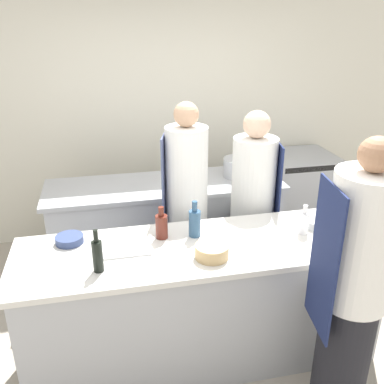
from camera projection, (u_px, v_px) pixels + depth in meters
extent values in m
plane|color=#A89E8E|center=(202.00, 350.00, 3.26)|extent=(16.00, 16.00, 0.00)
cube|color=silver|center=(157.00, 111.00, 4.65)|extent=(8.00, 0.06, 2.80)
cube|color=#A8AAAF|center=(202.00, 303.00, 3.09)|extent=(2.44, 0.74, 0.88)
cube|color=silver|center=(203.00, 248.00, 2.92)|extent=(2.54, 0.77, 0.04)
cube|color=#A8AAAF|center=(166.00, 229.00, 4.16)|extent=(2.11, 0.68, 0.88)
cube|color=#A8AAAF|center=(165.00, 185.00, 3.98)|extent=(2.20, 0.71, 0.04)
cube|color=#A8AAAF|center=(296.00, 193.00, 4.94)|extent=(0.78, 0.72, 0.92)
cube|color=black|center=(308.00, 223.00, 4.70)|extent=(0.63, 0.01, 0.32)
cube|color=black|center=(315.00, 169.00, 4.46)|extent=(0.67, 0.01, 0.06)
cylinder|color=black|center=(342.00, 356.00, 2.64)|extent=(0.33, 0.33, 0.84)
cylinder|color=white|center=(362.00, 241.00, 2.33)|extent=(0.39, 0.39, 0.79)
cube|color=#19234C|center=(324.00, 260.00, 2.36)|extent=(0.06, 0.37, 0.90)
sphere|color=#9E7051|center=(377.00, 155.00, 2.14)|extent=(0.19, 0.19, 0.19)
cylinder|color=black|center=(249.00, 255.00, 3.81)|extent=(0.31, 0.31, 0.78)
cylinder|color=silver|center=(254.00, 179.00, 3.53)|extent=(0.37, 0.37, 0.69)
cube|color=#19234C|center=(275.00, 189.00, 3.57)|extent=(0.08, 0.34, 0.81)
sphere|color=beige|center=(257.00, 124.00, 3.35)|extent=(0.22, 0.22, 0.22)
cylinder|color=black|center=(187.00, 261.00, 3.69)|extent=(0.29, 0.29, 0.82)
cylinder|color=white|center=(187.00, 174.00, 3.38)|extent=(0.34, 0.34, 0.77)
cube|color=#4C567F|center=(165.00, 187.00, 3.44)|extent=(0.10, 0.31, 0.87)
sphere|color=tan|center=(186.00, 114.00, 3.20)|extent=(0.19, 0.19, 0.19)
cylinder|color=silver|center=(304.00, 223.00, 3.04)|extent=(0.07, 0.07, 0.16)
cylinder|color=silver|center=(305.00, 209.00, 3.00)|extent=(0.03, 0.03, 0.06)
cylinder|color=#5B2319|center=(162.00, 227.00, 2.98)|extent=(0.09, 0.09, 0.17)
cylinder|color=#5B2319|center=(161.00, 211.00, 2.93)|extent=(0.04, 0.04, 0.07)
cylinder|color=#2D5175|center=(195.00, 224.00, 3.00)|extent=(0.08, 0.08, 0.19)
cylinder|color=#2D5175|center=(195.00, 206.00, 2.95)|extent=(0.04, 0.04, 0.07)
cylinder|color=black|center=(98.00, 256.00, 2.58)|extent=(0.06, 0.06, 0.20)
cylinder|color=black|center=(96.00, 236.00, 2.53)|extent=(0.03, 0.03, 0.08)
cylinder|color=#B7BABC|center=(320.00, 221.00, 3.17)|extent=(0.27, 0.27, 0.06)
cylinder|color=navy|center=(69.00, 239.00, 2.93)|extent=(0.19, 0.19, 0.05)
cylinder|color=tan|center=(212.00, 251.00, 2.75)|extent=(0.22, 0.22, 0.09)
cube|color=white|center=(123.00, 249.00, 2.85)|extent=(0.35, 0.23, 0.01)
cylinder|color=#A8AAAF|center=(239.00, 167.00, 4.12)|extent=(0.31, 0.31, 0.18)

